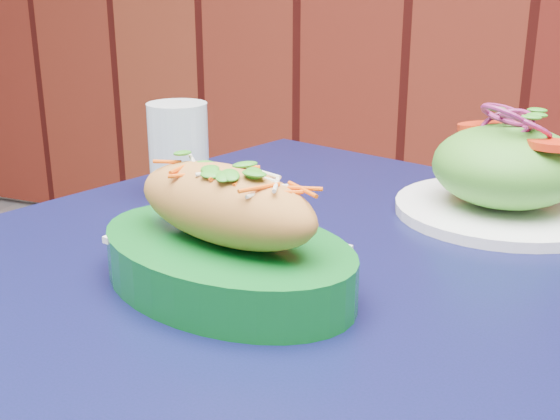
% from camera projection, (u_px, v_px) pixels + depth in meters
% --- Properties ---
extents(cafe_table, '(1.00, 1.00, 0.75)m').
position_uv_depth(cafe_table, '(334.00, 359.00, 0.67)').
color(cafe_table, black).
rests_on(cafe_table, ground).
extents(banh_mi_basket, '(0.29, 0.24, 0.12)m').
position_uv_depth(banh_mi_basket, '(226.00, 240.00, 0.61)').
color(banh_mi_basket, '#0B5E1E').
rests_on(banh_mi_basket, cafe_table).
extents(salad_plate, '(0.24, 0.24, 0.12)m').
position_uv_depth(salad_plate, '(506.00, 173.00, 0.79)').
color(salad_plate, white).
rests_on(salad_plate, cafe_table).
extents(water_glass, '(0.07, 0.07, 0.12)m').
position_uv_depth(water_glass, '(179.00, 151.00, 0.85)').
color(water_glass, silver).
rests_on(water_glass, cafe_table).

